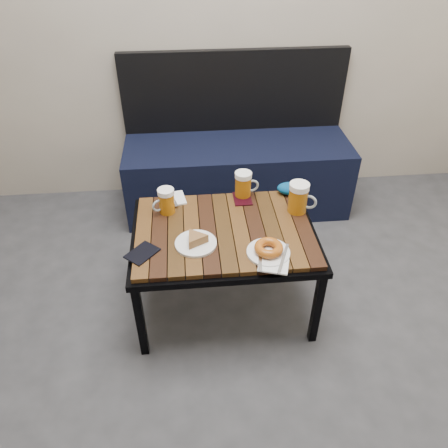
{
  "coord_description": "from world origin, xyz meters",
  "views": [
    {
      "loc": [
        -0.38,
        -0.68,
        1.69
      ],
      "look_at": [
        -0.23,
        0.87,
        0.5
      ],
      "focal_mm": 35.0,
      "sensor_mm": 36.0,
      "label": 1
    }
  ],
  "objects": [
    {
      "name": "beer_mug_left",
      "position": [
        -0.49,
        1.03,
        0.53
      ],
      "size": [
        0.12,
        0.1,
        0.13
      ],
      "rotation": [
        0.0,
        0.0,
        3.61
      ],
      "color": "#AA610D",
      "rests_on": "cafe_table"
    },
    {
      "name": "plate_bagel",
      "position": [
        -0.06,
        0.69,
        0.49
      ],
      "size": [
        0.19,
        0.24,
        0.05
      ],
      "color": "white",
      "rests_on": "cafe_table"
    },
    {
      "name": "napkin_right",
      "position": [
        -0.05,
        0.61,
        0.48
      ],
      "size": [
        0.15,
        0.13,
        0.01
      ],
      "rotation": [
        0.0,
        0.0,
        -0.29
      ],
      "color": "white",
      "rests_on": "cafe_table"
    },
    {
      "name": "bench",
      "position": [
        -0.06,
        1.76,
        0.27
      ],
      "size": [
        1.4,
        0.5,
        0.95
      ],
      "color": "black",
      "rests_on": "ground"
    },
    {
      "name": "beer_mug_centre",
      "position": [
        -0.11,
        1.13,
        0.54
      ],
      "size": [
        0.12,
        0.09,
        0.13
      ],
      "rotation": [
        0.0,
        0.0,
        0.1
      ],
      "color": "#AA610D",
      "rests_on": "cafe_table"
    },
    {
      "name": "passport_navy",
      "position": [
        -0.59,
        0.74,
        0.48
      ],
      "size": [
        0.16,
        0.16,
        0.01
      ],
      "primitive_type": "cube",
      "rotation": [
        0.0,
        0.0,
        -0.72
      ],
      "color": "black",
      "rests_on": "cafe_table"
    },
    {
      "name": "beer_mug_right",
      "position": [
        0.13,
        0.98,
        0.55
      ],
      "size": [
        0.14,
        0.12,
        0.15
      ],
      "rotation": [
        0.0,
        0.0,
        -0.42
      ],
      "color": "#AA610D",
      "rests_on": "cafe_table"
    },
    {
      "name": "napkin_left",
      "position": [
        -0.46,
        1.13,
        0.48
      ],
      "size": [
        0.14,
        0.16,
        0.01
      ],
      "rotation": [
        0.0,
        0.0,
        0.18
      ],
      "color": "white",
      "rests_on": "cafe_table"
    },
    {
      "name": "knit_pouch",
      "position": [
        0.13,
        1.13,
        0.5
      ],
      "size": [
        0.15,
        0.11,
        0.06
      ],
      "primitive_type": "ellipsoid",
      "rotation": [
        0.0,
        0.0,
        -0.19
      ],
      "color": "navy",
      "rests_on": "cafe_table"
    },
    {
      "name": "cafe_table",
      "position": [
        -0.23,
        0.87,
        0.43
      ],
      "size": [
        0.84,
        0.62,
        0.47
      ],
      "color": "black",
      "rests_on": "ground"
    },
    {
      "name": "plate_pie",
      "position": [
        -0.36,
        0.78,
        0.49
      ],
      "size": [
        0.18,
        0.18,
        0.05
      ],
      "color": "white",
      "rests_on": "cafe_table"
    },
    {
      "name": "passport_burgundy",
      "position": [
        -0.12,
        1.11,
        0.47
      ],
      "size": [
        0.09,
        0.12,
        0.01
      ],
      "primitive_type": "cube",
      "rotation": [
        0.0,
        0.0,
        0.01
      ],
      "color": "black",
      "rests_on": "cafe_table"
    }
  ]
}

